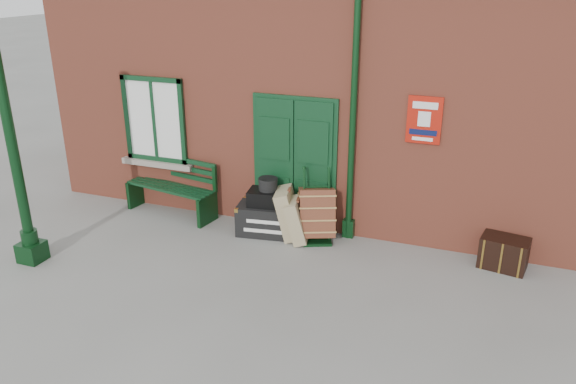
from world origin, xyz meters
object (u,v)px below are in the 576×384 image
at_px(houdini_trunk, 269,219).
at_px(porter_trolley, 317,213).
at_px(bench, 173,185).
at_px(dark_trunk, 504,253).

height_order(houdini_trunk, porter_trolley, porter_trolley).
bearing_deg(houdini_trunk, bench, 165.02).
distance_m(porter_trolley, dark_trunk, 2.87).
relative_size(bench, houdini_trunk, 1.73).
relative_size(porter_trolley, dark_trunk, 1.76).
xyz_separation_m(bench, dark_trunk, (5.58, -0.09, -0.29)).
xyz_separation_m(bench, houdini_trunk, (1.92, -0.22, -0.27)).
xyz_separation_m(porter_trolley, dark_trunk, (2.86, 0.05, -0.21)).
height_order(bench, dark_trunk, bench).
distance_m(houdini_trunk, dark_trunk, 3.66).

